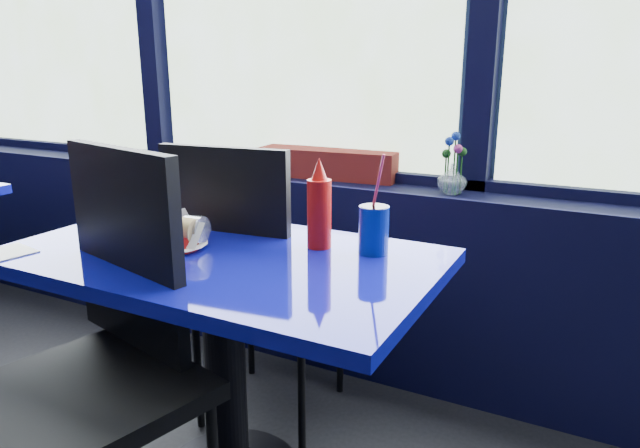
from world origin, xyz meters
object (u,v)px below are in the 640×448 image
(chair_near_back, at_px, (254,269))
(food_basket, at_px, (163,235))
(planter_box, at_px, (328,163))
(chair_near_front, at_px, (103,340))
(flower_vase, at_px, (452,175))
(near_table, at_px, (223,313))
(soda_cup, at_px, (374,229))
(ketchup_bottle, at_px, (319,208))

(chair_near_back, distance_m, food_basket, 0.40)
(planter_box, height_order, food_basket, planter_box)
(chair_near_front, height_order, chair_near_back, chair_near_front)
(chair_near_front, xyz_separation_m, flower_vase, (0.53, 1.15, 0.26))
(food_basket, bearing_deg, near_table, 30.59)
(chair_near_back, bearing_deg, flower_vase, -142.77)
(chair_near_back, relative_size, soda_cup, 3.61)
(near_table, relative_size, chair_near_front, 1.13)
(near_table, xyz_separation_m, planter_box, (-0.12, 0.90, 0.29))
(chair_near_back, distance_m, planter_box, 0.65)
(food_basket, bearing_deg, chair_near_front, -54.26)
(food_basket, bearing_deg, chair_near_back, 99.55)
(flower_vase, relative_size, food_basket, 0.73)
(planter_box, height_order, soda_cup, soda_cup)
(near_table, height_order, soda_cup, soda_cup)
(near_table, height_order, flower_vase, flower_vase)
(near_table, height_order, chair_near_back, chair_near_back)
(near_table, height_order, chair_near_front, chair_near_front)
(planter_box, xyz_separation_m, flower_vase, (0.55, -0.08, 0.01))
(near_table, xyz_separation_m, soda_cup, (0.38, 0.19, 0.25))
(chair_near_front, distance_m, planter_box, 1.26)
(chair_near_front, height_order, flower_vase, chair_near_front)
(flower_vase, relative_size, soda_cup, 0.80)
(chair_near_back, xyz_separation_m, flower_vase, (0.53, 0.51, 0.28))
(ketchup_bottle, bearing_deg, planter_box, 115.05)
(near_table, relative_size, food_basket, 3.90)
(planter_box, distance_m, soda_cup, 0.86)
(planter_box, height_order, flower_vase, flower_vase)
(planter_box, bearing_deg, ketchup_bottle, -69.66)
(planter_box, relative_size, food_basket, 1.92)
(chair_near_front, height_order, food_basket, chair_near_front)
(chair_near_back, bearing_deg, ketchup_bottle, 149.94)
(food_basket, bearing_deg, flower_vase, 76.98)
(chair_near_front, relative_size, chair_near_back, 1.04)
(soda_cup, bearing_deg, chair_near_back, 166.20)
(near_table, bearing_deg, chair_near_back, 107.81)
(soda_cup, bearing_deg, planter_box, 125.18)
(near_table, distance_m, ketchup_bottle, 0.41)
(near_table, relative_size, ketchup_bottle, 4.64)
(chair_near_back, height_order, soda_cup, soda_cup)
(chair_near_front, relative_size, ketchup_bottle, 4.10)
(chair_near_back, height_order, food_basket, chair_near_back)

